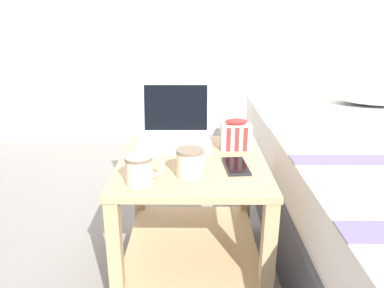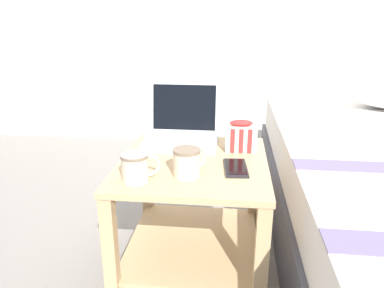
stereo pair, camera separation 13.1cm
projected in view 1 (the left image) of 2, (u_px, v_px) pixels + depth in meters
ground_plane at (192, 267)px, 1.53m from camera, size 8.00×8.00×0.00m
bedside_table at (192, 201)px, 1.43m from camera, size 0.54×0.59×0.47m
laptop at (175, 131)px, 1.56m from camera, size 0.30×0.27×0.24m
mug_front_left at (190, 161)px, 1.23m from camera, size 0.11×0.11×0.09m
mug_front_right at (140, 168)px, 1.17m from camera, size 0.12×0.09×0.09m
snack_bag at (236, 135)px, 1.48m from camera, size 0.12×0.08×0.12m
cell_phone at (236, 166)px, 1.31m from camera, size 0.09×0.16×0.01m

